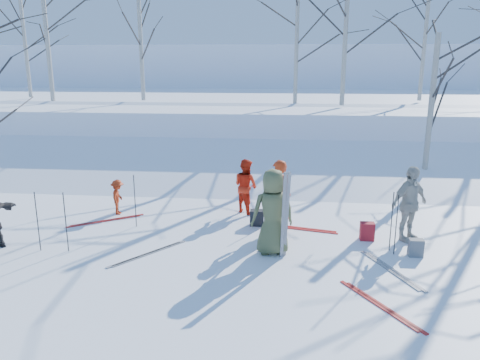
# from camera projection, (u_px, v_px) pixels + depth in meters

# --- Properties ---
(ground) EXTENTS (120.00, 120.00, 0.00)m
(ground) POSITION_uv_depth(u_px,v_px,m) (233.00, 256.00, 10.01)
(ground) COLOR white
(ground) RESTS_ON ground
(snow_ramp) EXTENTS (70.00, 9.49, 4.12)m
(snow_ramp) POSITION_uv_depth(u_px,v_px,m) (255.00, 172.00, 16.71)
(snow_ramp) COLOR white
(snow_ramp) RESTS_ON ground
(snow_plateau) EXTENTS (70.00, 18.00, 2.20)m
(snow_plateau) POSITION_uv_depth(u_px,v_px,m) (266.00, 116.00, 26.13)
(snow_plateau) COLOR white
(snow_plateau) RESTS_ON ground
(far_hill) EXTENTS (90.00, 30.00, 6.00)m
(far_hill) POSITION_uv_depth(u_px,v_px,m) (275.00, 80.00, 46.10)
(far_hill) COLOR white
(far_hill) RESTS_ON ground
(skier_olive_center) EXTENTS (1.02, 0.78, 1.87)m
(skier_olive_center) POSITION_uv_depth(u_px,v_px,m) (273.00, 212.00, 9.95)
(skier_olive_center) COLOR #4B5231
(skier_olive_center) RESTS_ON ground
(skier_red_north) EXTENTS (0.75, 0.59, 1.80)m
(skier_red_north) POSITION_uv_depth(u_px,v_px,m) (278.00, 196.00, 11.21)
(skier_red_north) COLOR #B02E10
(skier_red_north) RESTS_ON ground
(skier_redor_behind) EXTENTS (0.91, 0.90, 1.49)m
(skier_redor_behind) POSITION_uv_depth(u_px,v_px,m) (246.00, 186.00, 12.71)
(skier_redor_behind) COLOR red
(skier_redor_behind) RESTS_ON ground
(skier_red_seated) EXTENTS (0.43, 0.66, 0.95)m
(skier_red_seated) POSITION_uv_depth(u_px,v_px,m) (118.00, 197.00, 12.62)
(skier_red_seated) COLOR #B02E10
(skier_red_seated) RESTS_ON ground
(skier_cream_east) EXTENTS (1.10, 0.93, 1.76)m
(skier_cream_east) POSITION_uv_depth(u_px,v_px,m) (409.00, 204.00, 10.68)
(skier_cream_east) COLOR beige
(skier_cream_east) RESTS_ON ground
(dog) EXTENTS (0.41, 0.57, 0.44)m
(dog) POSITION_uv_depth(u_px,v_px,m) (272.00, 229.00, 11.00)
(dog) COLOR black
(dog) RESTS_ON ground
(upright_ski_left) EXTENTS (0.12, 0.17, 1.90)m
(upright_ski_left) POSITION_uv_depth(u_px,v_px,m) (283.00, 216.00, 9.67)
(upright_ski_left) COLOR silver
(upright_ski_left) RESTS_ON ground
(upright_ski_right) EXTENTS (0.14, 0.23, 1.89)m
(upright_ski_right) POSITION_uv_depth(u_px,v_px,m) (287.00, 215.00, 9.73)
(upright_ski_right) COLOR silver
(upright_ski_right) RESTS_ON ground
(ski_pair_a) EXTENTS (1.60, 2.05, 0.02)m
(ski_pair_a) POSITION_uv_depth(u_px,v_px,m) (391.00, 270.00, 9.33)
(ski_pair_a) COLOR silver
(ski_pair_a) RESTS_ON ground
(ski_pair_b) EXTENTS (1.91, 2.08, 0.02)m
(ski_pair_b) POSITION_uv_depth(u_px,v_px,m) (380.00, 305.00, 8.01)
(ski_pair_b) COLOR #B11E19
(ski_pair_b) RESTS_ON ground
(ski_pair_c) EXTENTS (2.05, 2.09, 0.02)m
(ski_pair_c) POSITION_uv_depth(u_px,v_px,m) (148.00, 254.00, 10.11)
(ski_pair_c) COLOR silver
(ski_pair_c) RESTS_ON ground
(ski_pair_e) EXTENTS (1.06, 1.99, 0.02)m
(ski_pair_e) POSITION_uv_depth(u_px,v_px,m) (299.00, 228.00, 11.62)
(ski_pair_e) COLOR #B11E19
(ski_pair_e) RESTS_ON ground
(ski_pair_f) EXTENTS (1.96, 2.09, 0.02)m
(ski_pair_f) POSITION_uv_depth(u_px,v_px,m) (106.00, 221.00, 12.17)
(ski_pair_f) COLOR #B11E19
(ski_pair_f) RESTS_ON ground
(ski_pole_a) EXTENTS (0.02, 0.02, 1.34)m
(ski_pole_a) POSITION_uv_depth(u_px,v_px,m) (135.00, 201.00, 11.61)
(ski_pole_a) COLOR black
(ski_pole_a) RESTS_ON ground
(ski_pole_b) EXTENTS (0.02, 0.02, 1.34)m
(ski_pole_b) POSITION_uv_depth(u_px,v_px,m) (396.00, 225.00, 9.95)
(ski_pole_b) COLOR black
(ski_pole_b) RESTS_ON ground
(ski_pole_c) EXTENTS (0.02, 0.02, 1.34)m
(ski_pole_c) POSITION_uv_depth(u_px,v_px,m) (38.00, 222.00, 10.15)
(ski_pole_c) COLOR black
(ski_pole_c) RESTS_ON ground
(ski_pole_d) EXTENTS (0.02, 0.02, 1.34)m
(ski_pole_d) POSITION_uv_depth(u_px,v_px,m) (278.00, 195.00, 12.15)
(ski_pole_d) COLOR black
(ski_pole_d) RESTS_ON ground
(ski_pole_e) EXTENTS (0.02, 0.02, 1.34)m
(ski_pole_e) POSITION_uv_depth(u_px,v_px,m) (391.00, 222.00, 10.15)
(ski_pole_e) COLOR black
(ski_pole_e) RESTS_ON ground
(ski_pole_f) EXTENTS (0.02, 0.02, 1.34)m
(ski_pole_f) POSITION_uv_depth(u_px,v_px,m) (66.00, 222.00, 10.12)
(ski_pole_f) COLOR black
(ski_pole_f) RESTS_ON ground
(backpack_red) EXTENTS (0.32, 0.22, 0.42)m
(backpack_red) POSITION_uv_depth(u_px,v_px,m) (367.00, 231.00, 10.86)
(backpack_red) COLOR maroon
(backpack_red) RESTS_ON ground
(backpack_grey) EXTENTS (0.30, 0.20, 0.38)m
(backpack_grey) POSITION_uv_depth(u_px,v_px,m) (416.00, 248.00, 9.97)
(backpack_grey) COLOR slate
(backpack_grey) RESTS_ON ground
(backpack_dark) EXTENTS (0.34, 0.24, 0.40)m
(backpack_dark) POSITION_uv_depth(u_px,v_px,m) (257.00, 218.00, 11.82)
(backpack_dark) COLOR black
(backpack_dark) RESTS_ON ground
(birch_plateau_a) EXTENTS (4.24, 4.24, 5.20)m
(birch_plateau_a) POSITION_uv_depth(u_px,v_px,m) (141.00, 42.00, 21.26)
(birch_plateau_a) COLOR silver
(birch_plateau_a) RESTS_ON snow_plateau
(birch_plateau_b) EXTENTS (4.03, 4.03, 4.90)m
(birch_plateau_b) POSITION_uv_depth(u_px,v_px,m) (297.00, 45.00, 19.69)
(birch_plateau_b) COLOR silver
(birch_plateau_b) RESTS_ON snow_plateau
(birch_plateau_d) EXTENTS (4.70, 4.70, 5.86)m
(birch_plateau_d) POSITION_uv_depth(u_px,v_px,m) (346.00, 32.00, 18.82)
(birch_plateau_d) COLOR silver
(birch_plateau_d) RESTS_ON snow_plateau
(birch_plateau_e) EXTENTS (4.02, 4.02, 4.89)m
(birch_plateau_e) POSITION_uv_depth(u_px,v_px,m) (424.00, 46.00, 21.16)
(birch_plateau_e) COLOR silver
(birch_plateau_e) RESTS_ON snow_plateau
(birch_plateau_f) EXTENTS (4.03, 4.03, 4.90)m
(birch_plateau_f) POSITION_uv_depth(u_px,v_px,m) (25.00, 47.00, 23.05)
(birch_plateau_f) COLOR silver
(birch_plateau_f) RESTS_ON snow_plateau
(birch_plateau_h) EXTENTS (4.91, 4.91, 6.15)m
(birch_plateau_h) POSITION_uv_depth(u_px,v_px,m) (46.00, 31.00, 20.68)
(birch_plateau_h) COLOR silver
(birch_plateau_h) RESTS_ON snow_plateau
(birch_edge_e) EXTENTS (4.01, 4.01, 4.87)m
(birch_edge_e) POSITION_uv_depth(u_px,v_px,m) (431.00, 113.00, 14.79)
(birch_edge_e) COLOR silver
(birch_edge_e) RESTS_ON ground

